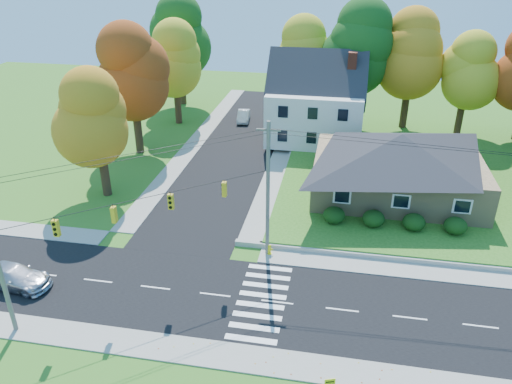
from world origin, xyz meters
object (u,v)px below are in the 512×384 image
silver_sedan (14,276)px  fire_hydrant (269,250)px  ranch_house (398,163)px  white_car (244,116)px

silver_sedan → fire_hydrant: silver_sedan is taller
ranch_house → fire_hydrant: size_ratio=17.62×
silver_sedan → white_car: silver_sedan is taller
fire_hydrant → silver_sedan: bearing=-157.2°
white_car → fire_hydrant: 29.97m
ranch_house → silver_sedan: 30.62m
white_car → silver_sedan: bearing=-109.4°
fire_hydrant → white_car: bearing=105.3°
silver_sedan → fire_hydrant: 17.04m
white_car → fire_hydrant: (7.91, -28.91, -0.28)m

